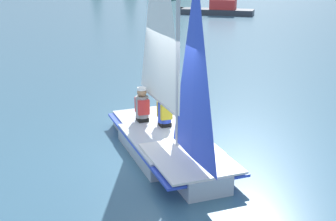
{
  "coord_description": "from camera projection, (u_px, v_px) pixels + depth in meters",
  "views": [
    {
      "loc": [
        -6.12,
        6.86,
        4.01
      ],
      "look_at": [
        0.0,
        0.0,
        0.96
      ],
      "focal_mm": 50.0,
      "sensor_mm": 36.0,
      "label": 1
    }
  ],
  "objects": [
    {
      "name": "sailor_helm",
      "position": [
        165.0,
        115.0,
        10.48
      ],
      "size": [
        0.42,
        0.41,
        1.16
      ],
      "rotation": [
        0.0,
        0.0,
        2.66
      ],
      "color": "black",
      "rests_on": "ground_plane"
    },
    {
      "name": "ground_plane",
      "position": [
        168.0,
        153.0,
        9.99
      ],
      "size": [
        260.0,
        260.0,
        0.0
      ],
      "primitive_type": "plane",
      "color": "#38607A"
    },
    {
      "name": "motorboat_distant",
      "position": [
        219.0,
        9.0,
        33.35
      ],
      "size": [
        5.22,
        3.57,
        1.09
      ],
      "rotation": [
        0.0,
        0.0,
        3.6
      ],
      "color": "#333842",
      "rests_on": "ground_plane"
    },
    {
      "name": "sailboat_main",
      "position": [
        168.0,
        120.0,
        9.75
      ],
      "size": [
        4.42,
        3.34,
        5.35
      ],
      "rotation": [
        0.0,
        0.0,
        2.66
      ],
      "color": "#B2BCCC",
      "rests_on": "ground_plane"
    },
    {
      "name": "sailor_crew",
      "position": [
        142.0,
        110.0,
        10.79
      ],
      "size": [
        0.42,
        0.41,
        1.16
      ],
      "rotation": [
        0.0,
        0.0,
        2.66
      ],
      "color": "black",
      "rests_on": "ground_plane"
    }
  ]
}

